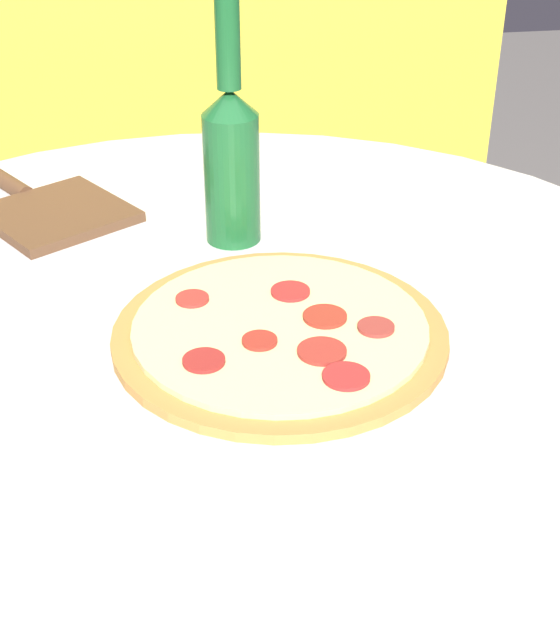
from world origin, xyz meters
The scene contains 4 objects.
table centered at (0.00, 0.00, 0.58)m, with size 1.07×1.07×0.76m.
pizza centered at (0.05, -0.04, 0.77)m, with size 0.31×0.31×0.02m.
beer_bottle centered at (0.03, 0.18, 0.86)m, with size 0.06×0.06×0.28m.
pizza_paddle centered at (-0.18, 0.29, 0.77)m, with size 0.22×0.28×0.02m.
Camera 1 is at (-0.06, -0.73, 1.21)m, focal length 50.00 mm.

